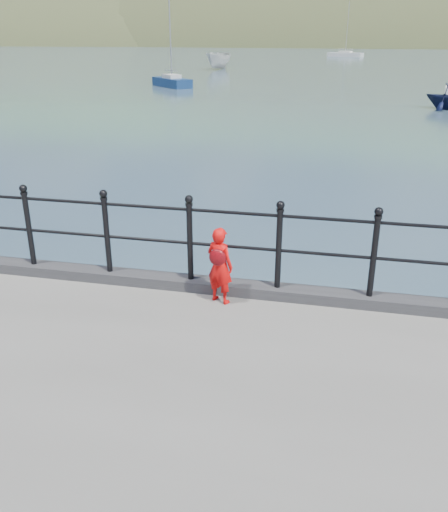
% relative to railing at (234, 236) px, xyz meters
% --- Properties ---
extents(ground, '(600.00, 600.00, 0.00)m').
position_rel_railing_xyz_m(ground, '(-0.00, 0.15, -1.82)').
color(ground, '#2D4251').
rests_on(ground, ground).
extents(kerb, '(60.00, 0.30, 0.15)m').
position_rel_railing_xyz_m(kerb, '(-0.00, -0.00, -0.75)').
color(kerb, '#28282B').
rests_on(kerb, quay).
extents(railing, '(18.11, 0.11, 1.20)m').
position_rel_railing_xyz_m(railing, '(0.00, 0.00, 0.00)').
color(railing, black).
rests_on(railing, kerb).
extents(far_shore, '(830.00, 200.00, 156.00)m').
position_rel_railing_xyz_m(far_shore, '(38.34, 239.56, -24.39)').
color(far_shore, '#333A21').
rests_on(far_shore, ground).
extents(child, '(0.44, 0.37, 1.03)m').
position_rel_railing_xyz_m(child, '(-0.12, -0.30, -0.30)').
color(child, red).
rests_on(child, quay).
extents(launch_white, '(2.91, 5.55, 2.04)m').
position_rel_railing_xyz_m(launch_white, '(-14.37, 61.07, -0.80)').
color(launch_white, silver).
rests_on(launch_white, ground).
extents(sailboat_port, '(4.28, 4.31, 6.88)m').
position_rel_railing_xyz_m(sailboat_port, '(-13.18, 38.64, -1.48)').
color(sailboat_port, navy).
rests_on(sailboat_port, ground).
extents(sailboat_deep, '(6.59, 4.13, 9.35)m').
position_rel_railing_xyz_m(sailboat_deep, '(0.09, 100.56, -1.48)').
color(sailboat_deep, beige).
rests_on(sailboat_deep, ground).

